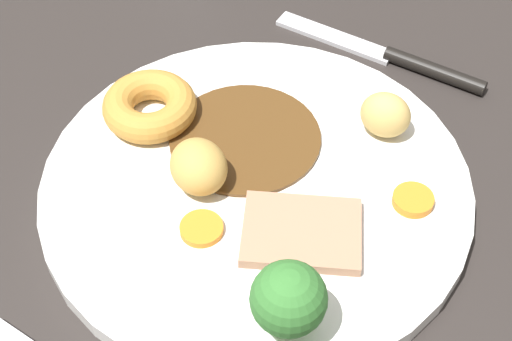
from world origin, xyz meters
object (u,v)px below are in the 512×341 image
object	(u,v)px
dinner_plate	(256,187)
roast_potato_right	(199,167)
meat_slice_main	(302,232)
knife	(396,58)
roast_potato_left	(385,115)
broccoli_floret	(289,300)
yorkshire_pudding	(150,106)
carrot_coin_front	(413,200)
carrot_coin_back	(202,229)

from	to	relation	value
dinner_plate	roast_potato_right	distance (cm)	4.58
meat_slice_main	knife	distance (cm)	20.70
roast_potato_right	meat_slice_main	bearing A→B (deg)	-93.64
roast_potato_left	broccoli_floret	bearing A→B (deg)	-175.04
yorkshire_pudding	knife	size ratio (longest dim) A/B	0.38
meat_slice_main	roast_potato_right	xyz separation A→B (cm)	(0.52, 8.10, 1.36)
roast_potato_left	roast_potato_right	xyz separation A→B (cm)	(-10.82, 8.91, 0.05)
dinner_plate	carrot_coin_front	world-z (taller)	carrot_coin_front
dinner_plate	carrot_coin_front	distance (cm)	10.76
dinner_plate	roast_potato_right	xyz separation A→B (cm)	(-2.19, 3.18, 2.46)
meat_slice_main	broccoli_floret	xyz separation A→B (cm)	(-6.40, -2.35, 2.75)
yorkshire_pudding	broccoli_floret	size ratio (longest dim) A/B	1.27
roast_potato_right	yorkshire_pudding	bearing A→B (deg)	60.87
carrot_coin_front	carrot_coin_back	world-z (taller)	carrot_coin_front
carrot_coin_back	roast_potato_right	bearing A→B (deg)	33.95
roast_potato_left	carrot_coin_back	xyz separation A→B (cm)	(-14.17, 6.65, -1.46)
dinner_plate	roast_potato_right	size ratio (longest dim) A/B	6.84
roast_potato_left	knife	distance (cm)	9.97
dinner_plate	roast_potato_left	bearing A→B (deg)	-33.57
carrot_coin_back	dinner_plate	bearing A→B (deg)	-9.45
dinner_plate	yorkshire_pudding	bearing A→B (deg)	81.23
roast_potato_left	roast_potato_right	bearing A→B (deg)	140.52
carrot_coin_front	carrot_coin_back	size ratio (longest dim) A/B	0.97
roast_potato_left	roast_potato_right	size ratio (longest dim) A/B	0.84
yorkshire_pudding	broccoli_floret	bearing A→B (deg)	-121.85
dinner_plate	carrot_coin_front	xyz separation A→B (cm)	(3.43, -10.14, 1.02)
roast_potato_right	carrot_coin_front	distance (cm)	14.53
carrot_coin_back	yorkshire_pudding	bearing A→B (deg)	51.60
roast_potato_right	carrot_coin_back	world-z (taller)	roast_potato_right
roast_potato_right	knife	xyz separation A→B (cm)	(20.06, -6.27, -2.71)
yorkshire_pudding	knife	distance (cm)	20.94
meat_slice_main	roast_potato_right	bearing A→B (deg)	86.36
roast_potato_right	broccoli_floret	xyz separation A→B (cm)	(-6.92, -10.45, 1.39)
roast_potato_left	knife	bearing A→B (deg)	15.93
dinner_plate	roast_potato_right	bearing A→B (deg)	124.50
carrot_coin_back	knife	xyz separation A→B (cm)	(23.41, -4.01, -1.20)
broccoli_floret	knife	world-z (taller)	broccoli_floret
broccoli_floret	carrot_coin_back	bearing A→B (deg)	66.50
roast_potato_left	roast_potato_right	world-z (taller)	roast_potato_right
meat_slice_main	roast_potato_left	distance (cm)	11.44
dinner_plate	roast_potato_left	world-z (taller)	roast_potato_left
roast_potato_left	knife	world-z (taller)	roast_potato_left
dinner_plate	knife	world-z (taller)	dinner_plate
meat_slice_main	carrot_coin_back	distance (cm)	6.49
carrot_coin_back	broccoli_floret	xyz separation A→B (cm)	(-3.56, -8.19, 2.90)
yorkshire_pudding	roast_potato_left	xyz separation A→B (cm)	(7.11, -15.55, 0.57)
yorkshire_pudding	carrot_coin_front	world-z (taller)	yorkshire_pudding
roast_potato_left	carrot_coin_front	size ratio (longest dim) A/B	1.32
carrot_coin_back	meat_slice_main	bearing A→B (deg)	-64.07
roast_potato_right	dinner_plate	bearing A→B (deg)	-55.50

